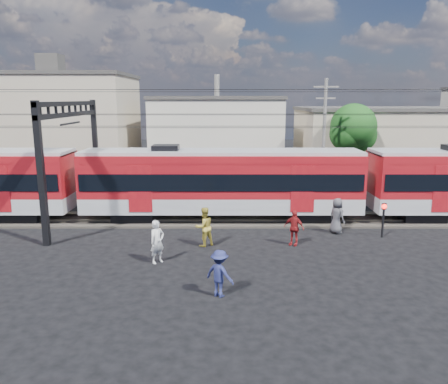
{
  "coord_description": "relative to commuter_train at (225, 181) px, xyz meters",
  "views": [
    {
      "loc": [
        -1.26,
        -16.98,
        7.08
      ],
      "look_at": [
        -1.28,
        5.0,
        2.36
      ],
      "focal_mm": 35.0,
      "sensor_mm": 36.0,
      "label": 1
    }
  ],
  "objects": [
    {
      "name": "pedestrian_b",
      "position": [
        -1.03,
        -4.58,
        -1.43
      ],
      "size": [
        1.19,
        1.12,
        1.94
      ],
      "primitive_type": "imported",
      "rotation": [
        0.0,
        0.0,
        3.69
      ],
      "color": "gold",
      "rests_on": "ground"
    },
    {
      "name": "building_mideast",
      "position": [
        15.22,
        16.0,
        0.75
      ],
      "size": [
        16.32,
        10.2,
        6.3
      ],
      "color": "tan",
      "rests_on": "ground"
    },
    {
      "name": "tree_near",
      "position": [
        10.4,
        10.09,
        2.26
      ],
      "size": [
        3.82,
        3.64,
        6.72
      ],
      "color": "#382619",
      "rests_on": "ground"
    },
    {
      "name": "pedestrian_d",
      "position": [
        3.36,
        -4.46,
        -1.52
      ],
      "size": [
        1.11,
        0.88,
        1.76
      ],
      "primitive_type": "imported",
      "rotation": [
        0.0,
        0.0,
        -0.52
      ],
      "color": "maroon",
      "rests_on": "ground"
    },
    {
      "name": "building_west",
      "position": [
        -15.78,
        16.0,
        2.25
      ],
      "size": [
        14.28,
        10.2,
        9.3
      ],
      "color": "tan",
      "rests_on": "ground"
    },
    {
      "name": "catenary",
      "position": [
        -7.43,
        -0.0,
        2.73
      ],
      "size": [
        70.0,
        9.3,
        7.52
      ],
      "color": "black",
      "rests_on": "ground"
    },
    {
      "name": "track_bed",
      "position": [
        1.22,
        0.0,
        -2.34
      ],
      "size": [
        70.0,
        3.4,
        0.12
      ],
      "primitive_type": "cube",
      "color": "#2D2823",
      "rests_on": "ground"
    },
    {
      "name": "ground",
      "position": [
        1.22,
        -8.0,
        -2.4
      ],
      "size": [
        120.0,
        120.0,
        0.0
      ],
      "primitive_type": "plane",
      "color": "black",
      "rests_on": "ground"
    },
    {
      "name": "pedestrian_e",
      "position": [
        5.96,
        -2.5,
        -1.45
      ],
      "size": [
        1.02,
        1.11,
        1.91
      ],
      "primitive_type": "imported",
      "rotation": [
        0.0,
        0.0,
        2.15
      ],
      "color": "#45454A",
      "rests_on": "ground"
    },
    {
      "name": "utility_pole_mid",
      "position": [
        7.22,
        7.0,
        2.13
      ],
      "size": [
        1.8,
        0.24,
        8.5
      ],
      "color": "slate",
      "rests_on": "ground"
    },
    {
      "name": "crossing_signal",
      "position": [
        8.17,
        -3.24,
        -1.14
      ],
      "size": [
        0.27,
        0.27,
        1.83
      ],
      "color": "black",
      "rests_on": "ground"
    },
    {
      "name": "pedestrian_a",
      "position": [
        -2.98,
        -6.82,
        -1.45
      ],
      "size": [
        0.82,
        0.81,
        1.91
      ],
      "primitive_type": "imported",
      "rotation": [
        0.0,
        0.0,
        0.75
      ],
      "color": "silver",
      "rests_on": "ground"
    },
    {
      "name": "rail_near",
      "position": [
        1.22,
        -0.75,
        -2.22
      ],
      "size": [
        70.0,
        0.12,
        0.12
      ],
      "primitive_type": "cube",
      "color": "#59544C",
      "rests_on": "track_bed"
    },
    {
      "name": "building_midwest",
      "position": [
        -0.78,
        19.0,
        1.25
      ],
      "size": [
        12.24,
        12.24,
        7.3
      ],
      "color": "#BCB8A5",
      "rests_on": "ground"
    },
    {
      "name": "rail_far",
      "position": [
        1.22,
        0.75,
        -2.22
      ],
      "size": [
        70.0,
        0.12,
        0.12
      ],
      "primitive_type": "cube",
      "color": "#59544C",
      "rests_on": "track_bed"
    },
    {
      "name": "commuter_train",
      "position": [
        0.0,
        0.0,
        0.0
      ],
      "size": [
        50.3,
        3.08,
        4.17
      ],
      "color": "black",
      "rests_on": "ground"
    },
    {
      "name": "pedestrian_c",
      "position": [
        -0.22,
        -10.16,
        -1.52
      ],
      "size": [
        1.31,
        1.18,
        1.76
      ],
      "primitive_type": "imported",
      "rotation": [
        0.0,
        0.0,
        2.55
      ],
      "color": "navy",
      "rests_on": "ground"
    }
  ]
}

